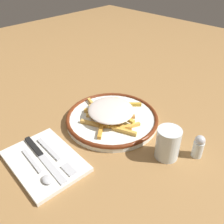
{
  "coord_description": "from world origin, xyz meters",
  "views": [
    {
      "loc": [
        0.46,
        0.45,
        0.48
      ],
      "look_at": [
        0.0,
        0.0,
        0.04
      ],
      "focal_mm": 39.47,
      "sensor_mm": 36.0,
      "label": 1
    }
  ],
  "objects": [
    {
      "name": "salt_shaker",
      "position": [
        -0.05,
        0.28,
        0.03
      ],
      "size": [
        0.03,
        0.03,
        0.07
      ],
      "color": "silver",
      "rests_on": "ground_plane"
    },
    {
      "name": "water_glass",
      "position": [
        0.01,
        0.22,
        0.04
      ],
      "size": [
        0.06,
        0.06,
        0.09
      ],
      "primitive_type": "cylinder",
      "color": "silver",
      "rests_on": "ground_plane"
    },
    {
      "name": "plate",
      "position": [
        0.0,
        0.0,
        0.01
      ],
      "size": [
        0.3,
        0.3,
        0.02
      ],
      "color": "white",
      "rests_on": "ground_plane"
    },
    {
      "name": "fork",
      "position": [
        0.23,
        0.01,
        0.01
      ],
      "size": [
        0.03,
        0.18,
        0.0
      ],
      "color": "silver",
      "rests_on": "napkin"
    },
    {
      "name": "napkin",
      "position": [
        0.26,
        -0.0,
        0.01
      ],
      "size": [
        0.17,
        0.23,
        0.01
      ],
      "primitive_type": "cube",
      "rotation": [
        0.0,
        0.0,
        -0.07
      ],
      "color": "silver",
      "rests_on": "ground_plane"
    },
    {
      "name": "knife",
      "position": [
        0.25,
        -0.02,
        0.01
      ],
      "size": [
        0.04,
        0.21,
        0.01
      ],
      "color": "black",
      "rests_on": "napkin"
    },
    {
      "name": "ground_plane",
      "position": [
        0.0,
        0.0,
        0.0
      ],
      "size": [
        2.6,
        2.6,
        0.0
      ],
      "primitive_type": "plane",
      "color": "olive"
    },
    {
      "name": "fries_heap",
      "position": [
        0.01,
        -0.0,
        0.04
      ],
      "size": [
        0.23,
        0.25,
        0.04
      ],
      "color": "#E6A64B",
      "rests_on": "plate"
    },
    {
      "name": "spoon",
      "position": [
        0.29,
        0.03,
        0.02
      ],
      "size": [
        0.03,
        0.15,
        0.01
      ],
      "color": "silver",
      "rests_on": "napkin"
    }
  ]
}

